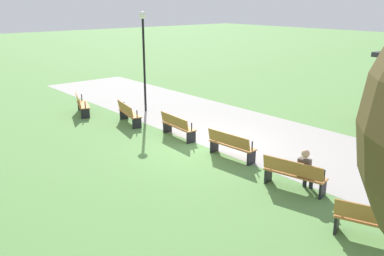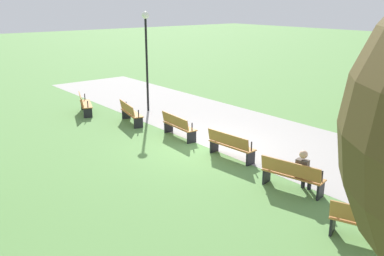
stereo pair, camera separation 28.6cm
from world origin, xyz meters
TOP-DOWN VIEW (x-y plane):
  - ground_plane at (0.00, 0.00)m, footprint 120.00×120.00m
  - path_paving at (0.00, 2.52)m, footprint 28.78×5.00m
  - bench_0 at (-6.87, -1.30)m, footprint 1.75×1.04m
  - bench_1 at (-4.18, -0.52)m, footprint 1.76×0.82m
  - bench_2 at (-1.40, -0.12)m, footprint 1.73×0.59m
  - bench_3 at (1.40, -0.12)m, footprint 1.73×0.59m
  - bench_4 at (4.18, -0.52)m, footprint 1.76×0.82m
  - bench_5 at (6.87, -1.30)m, footprint 1.75×1.04m
  - person_seated at (4.39, -0.32)m, footprint 0.41×0.57m
  - lamp_post at (-5.50, 1.22)m, footprint 0.32×0.32m

SIDE VIEW (x-z plane):
  - ground_plane at x=0.00m, z-range 0.00..0.00m
  - path_paving at x=0.00m, z-range 0.00..0.01m
  - bench_0 at x=-6.87m, z-range 0.03..0.92m
  - bench_1 at x=-4.18m, z-range 0.03..0.92m
  - bench_2 at x=-1.40m, z-range 0.03..0.92m
  - bench_3 at x=1.40m, z-range 0.03..0.92m
  - bench_4 at x=4.18m, z-range 0.03..0.92m
  - bench_5 at x=6.87m, z-range 0.03..0.92m
  - person_seated at x=4.39m, z-range 0.04..1.24m
  - lamp_post at x=-5.50m, z-range 0.83..5.31m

